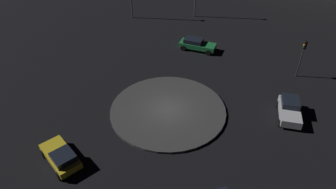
% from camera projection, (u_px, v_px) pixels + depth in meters
% --- Properties ---
extents(ground_plane, '(119.01, 119.01, 0.00)m').
position_uv_depth(ground_plane, '(168.00, 111.00, 28.62)').
color(ground_plane, black).
extents(roundabout_island, '(10.96, 10.96, 0.22)m').
position_uv_depth(roundabout_island, '(168.00, 110.00, 28.55)').
color(roundabout_island, '#383838').
rests_on(roundabout_island, ground_plane).
extents(car_silver, '(4.21, 3.44, 1.59)m').
position_uv_depth(car_silver, '(290.00, 109.00, 27.51)').
color(car_silver, silver).
rests_on(car_silver, ground_plane).
extents(car_yellow, '(2.33, 4.08, 1.39)m').
position_uv_depth(car_yellow, '(61.00, 156.00, 23.14)').
color(car_yellow, gold).
rests_on(car_yellow, ground_plane).
extents(car_green, '(3.26, 4.82, 1.44)m').
position_uv_depth(car_green, '(197.00, 44.00, 37.76)').
color(car_green, '#1E7238').
rests_on(car_green, ground_plane).
extents(traffic_light_southeast_near, '(0.39, 0.36, 4.33)m').
position_uv_depth(traffic_light_southeast_near, '(303.00, 52.00, 31.49)').
color(traffic_light_southeast_near, '#2D2D2D').
rests_on(traffic_light_southeast_near, ground_plane).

